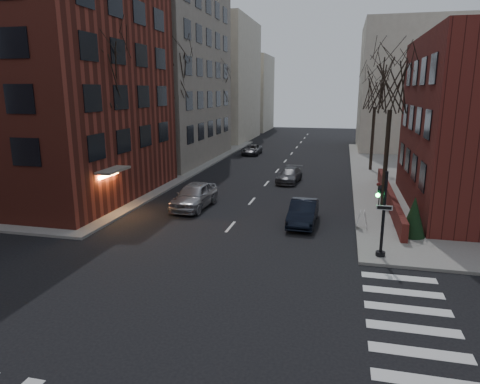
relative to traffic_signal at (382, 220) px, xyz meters
The scene contains 22 objects.
ground 12.15m from the traffic_signal, 131.43° to the right, with size 160.00×160.00×0.00m, color black.
sidewalk_far_left 42.53m from the traffic_signal, 150.37° to the left, with size 44.00×44.00×0.15m, color gray.
building_left_brick 25.61m from the traffic_signal, 162.24° to the left, with size 15.00×15.00×18.00m, color maroon.
building_left_tan 37.33m from the traffic_signal, 134.92° to the left, with size 18.00×18.00×28.00m, color gray.
low_wall_right 10.18m from the traffic_signal, 82.24° to the left, with size 0.35×16.00×1.00m, color #581E19.
building_distant_la 51.89m from the traffic_signal, 116.50° to the left, with size 14.00×16.00×18.00m, color beige.
building_distant_ra 42.05m from the traffic_signal, 80.23° to the left, with size 14.00×14.00×16.00m, color beige.
building_distant_lb 66.59m from the traffic_signal, 108.38° to the left, with size 10.00×12.00×14.00m, color beige.
traffic_signal is the anchor object (origin of this frame).
tree_left_a 18.66m from the traffic_signal, 163.35° to the left, with size 4.18×4.18×10.26m.
tree_left_b 24.87m from the traffic_signal, 134.54° to the left, with size 4.40×4.40×10.80m.
tree_left_c 35.76m from the traffic_signal, 118.36° to the left, with size 3.96×3.96×9.72m.
tree_right_a 10.92m from the traffic_signal, 84.53° to the left, with size 3.96×3.96×9.72m.
tree_right_b 23.71m from the traffic_signal, 87.85° to the left, with size 3.74×3.74×9.18m.
streetlamp_near 20.86m from the traffic_signal, 141.13° to the left, with size 0.36×0.36×6.28m.
streetlamp_far 36.81m from the traffic_signal, 116.06° to the left, with size 0.36×0.36×6.28m.
parked_sedan 6.10m from the traffic_signal, 131.20° to the left, with size 1.49×4.28×1.41m, color black.
car_lane_silver 13.03m from the traffic_signal, 150.51° to the left, with size 1.99×4.95×1.69m, color #9D9EA3.
car_lane_gray 17.17m from the traffic_signal, 111.03° to the left, with size 1.70×4.19×1.22m, color #424348.
car_lane_far 33.49m from the traffic_signal, 112.02° to the left, with size 1.97×4.26×1.18m, color #404045.
sandwich_board 4.28m from the traffic_signal, 98.97° to the left, with size 0.44×0.62×1.00m, color silver.
evergreen_shrub 3.85m from the traffic_signal, 59.73° to the left, with size 1.29×1.29×2.14m, color black.
Camera 1 is at (5.97, -10.66, 7.66)m, focal length 32.00 mm.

